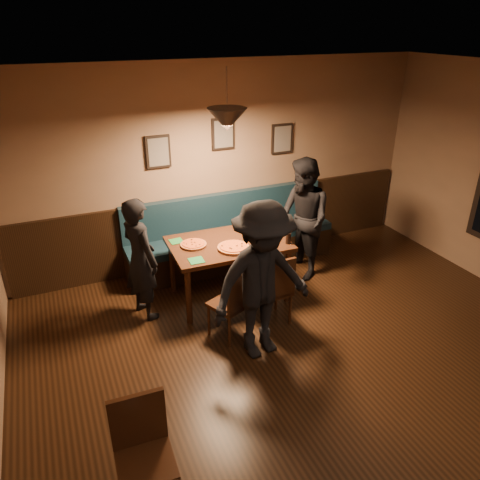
{
  "coord_description": "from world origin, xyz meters",
  "views": [
    {
      "loc": [
        -2.26,
        -2.27,
        3.23
      ],
      "look_at": [
        -0.36,
        2.08,
        0.95
      ],
      "focal_mm": 34.42,
      "sensor_mm": 36.0,
      "label": 1
    }
  ],
  "objects_px": {
    "diner_right": "(303,220)",
    "dining_table": "(229,269)",
    "cafe_chair_far": "(146,462)",
    "diner_front": "(262,282)",
    "chair_near_right": "(271,288)",
    "booth_bench": "(232,233)",
    "soda_glass": "(288,238)",
    "chair_near_left": "(229,302)",
    "diner_left": "(141,259)",
    "tabasco_bottle": "(267,231)"
  },
  "relations": [
    {
      "from": "diner_right",
      "to": "dining_table",
      "type": "bearing_deg",
      "value": -83.09
    },
    {
      "from": "diner_right",
      "to": "cafe_chair_far",
      "type": "relative_size",
      "value": 1.83
    },
    {
      "from": "dining_table",
      "to": "diner_front",
      "type": "relative_size",
      "value": 0.84
    },
    {
      "from": "chair_near_right",
      "to": "diner_right",
      "type": "relative_size",
      "value": 0.53
    },
    {
      "from": "booth_bench",
      "to": "chair_near_right",
      "type": "distance_m",
      "value": 1.47
    },
    {
      "from": "soda_glass",
      "to": "chair_near_left",
      "type": "bearing_deg",
      "value": -156.05
    },
    {
      "from": "diner_left",
      "to": "diner_right",
      "type": "relative_size",
      "value": 0.9
    },
    {
      "from": "diner_front",
      "to": "soda_glass",
      "type": "xyz_separation_m",
      "value": [
        0.76,
        0.83,
        -0.02
      ]
    },
    {
      "from": "chair_near_left",
      "to": "diner_right",
      "type": "xyz_separation_m",
      "value": [
        1.43,
        0.88,
        0.4
      ]
    },
    {
      "from": "chair_near_left",
      "to": "chair_near_right",
      "type": "height_order",
      "value": "chair_near_right"
    },
    {
      "from": "diner_front",
      "to": "tabasco_bottle",
      "type": "bearing_deg",
      "value": 54.55
    },
    {
      "from": "booth_bench",
      "to": "dining_table",
      "type": "height_order",
      "value": "booth_bench"
    },
    {
      "from": "cafe_chair_far",
      "to": "chair_near_right",
      "type": "bearing_deg",
      "value": -134.8
    },
    {
      "from": "diner_left",
      "to": "diner_right",
      "type": "xyz_separation_m",
      "value": [
        2.2,
        0.09,
        0.08
      ]
    },
    {
      "from": "booth_bench",
      "to": "cafe_chair_far",
      "type": "distance_m",
      "value": 3.75
    },
    {
      "from": "chair_near_right",
      "to": "diner_right",
      "type": "height_order",
      "value": "diner_right"
    },
    {
      "from": "diner_left",
      "to": "diner_front",
      "type": "distance_m",
      "value": 1.54
    },
    {
      "from": "chair_near_right",
      "to": "dining_table",
      "type": "bearing_deg",
      "value": 107.73
    },
    {
      "from": "chair_near_right",
      "to": "diner_right",
      "type": "distance_m",
      "value": 1.26
    },
    {
      "from": "soda_glass",
      "to": "cafe_chair_far",
      "type": "bearing_deg",
      "value": -137.4
    },
    {
      "from": "dining_table",
      "to": "soda_glass",
      "type": "relative_size",
      "value": 10.28
    },
    {
      "from": "chair_near_left",
      "to": "diner_left",
      "type": "relative_size",
      "value": 0.57
    },
    {
      "from": "dining_table",
      "to": "chair_near_right",
      "type": "distance_m",
      "value": 0.74
    },
    {
      "from": "chair_near_left",
      "to": "soda_glass",
      "type": "distance_m",
      "value": 1.13
    },
    {
      "from": "chair_near_left",
      "to": "cafe_chair_far",
      "type": "relative_size",
      "value": 0.94
    },
    {
      "from": "dining_table",
      "to": "diner_right",
      "type": "relative_size",
      "value": 0.87
    },
    {
      "from": "chair_near_left",
      "to": "diner_right",
      "type": "height_order",
      "value": "diner_right"
    },
    {
      "from": "dining_table",
      "to": "diner_left",
      "type": "height_order",
      "value": "diner_left"
    },
    {
      "from": "tabasco_bottle",
      "to": "cafe_chair_far",
      "type": "xyz_separation_m",
      "value": [
        -2.15,
        -2.41,
        -0.38
      ]
    },
    {
      "from": "diner_right",
      "to": "diner_front",
      "type": "height_order",
      "value": "diner_front"
    },
    {
      "from": "booth_bench",
      "to": "dining_table",
      "type": "distance_m",
      "value": 0.86
    },
    {
      "from": "diner_left",
      "to": "tabasco_bottle",
      "type": "bearing_deg",
      "value": -111.25
    },
    {
      "from": "chair_near_left",
      "to": "dining_table",
      "type": "bearing_deg",
      "value": 43.54
    },
    {
      "from": "booth_bench",
      "to": "tabasco_bottle",
      "type": "distance_m",
      "value": 0.86
    },
    {
      "from": "chair_near_right",
      "to": "diner_left",
      "type": "relative_size",
      "value": 0.59
    },
    {
      "from": "chair_near_left",
      "to": "soda_glass",
      "type": "bearing_deg",
      "value": -0.16
    },
    {
      "from": "chair_near_right",
      "to": "diner_front",
      "type": "height_order",
      "value": "diner_front"
    },
    {
      "from": "chair_near_right",
      "to": "cafe_chair_far",
      "type": "bearing_deg",
      "value": -138.6
    },
    {
      "from": "tabasco_bottle",
      "to": "cafe_chair_far",
      "type": "distance_m",
      "value": 3.25
    },
    {
      "from": "booth_bench",
      "to": "dining_table",
      "type": "xyz_separation_m",
      "value": [
        -0.36,
        -0.77,
        -0.12
      ]
    },
    {
      "from": "chair_near_left",
      "to": "diner_front",
      "type": "height_order",
      "value": "diner_front"
    },
    {
      "from": "diner_right",
      "to": "soda_glass",
      "type": "xyz_separation_m",
      "value": [
        -0.47,
        -0.45,
        0.01
      ]
    },
    {
      "from": "chair_near_left",
      "to": "tabasco_bottle",
      "type": "height_order",
      "value": "tabasco_bottle"
    },
    {
      "from": "soda_glass",
      "to": "cafe_chair_far",
      "type": "relative_size",
      "value": 0.15
    },
    {
      "from": "soda_glass",
      "to": "tabasco_bottle",
      "type": "relative_size",
      "value": 1.16
    },
    {
      "from": "diner_right",
      "to": "cafe_chair_far",
      "type": "xyz_separation_m",
      "value": [
        -2.74,
        -2.54,
        -0.38
      ]
    },
    {
      "from": "booth_bench",
      "to": "cafe_chair_far",
      "type": "height_order",
      "value": "booth_bench"
    },
    {
      "from": "booth_bench",
      "to": "cafe_chair_far",
      "type": "relative_size",
      "value": 3.33
    },
    {
      "from": "tabasco_bottle",
      "to": "diner_front",
      "type": "bearing_deg",
      "value": -118.95
    },
    {
      "from": "dining_table",
      "to": "diner_front",
      "type": "bearing_deg",
      "value": -93.37
    }
  ]
}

